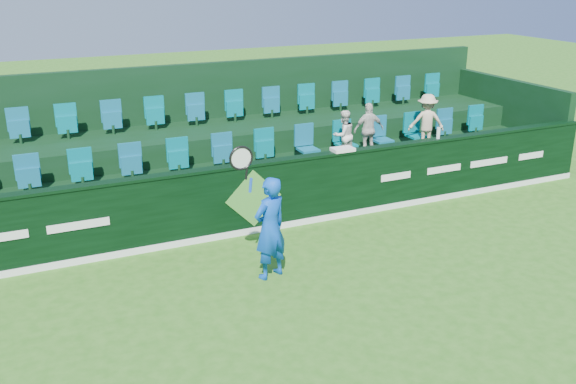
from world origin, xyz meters
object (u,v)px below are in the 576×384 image
spectator_middle (369,130)px  drinks_bottle (438,133)px  spectator_left (344,135)px  towel (343,149)px  spectator_right (427,121)px  tennis_player (270,227)px

spectator_middle → drinks_bottle: 1.50m
drinks_bottle → spectator_left: bearing=145.1°
towel → drinks_bottle: drinks_bottle is taller
drinks_bottle → spectator_right: bearing=65.0°
spectator_left → towel: (-0.65, -1.12, 0.05)m
towel → spectator_middle: bearing=41.6°
spectator_right → towel: spectator_right is taller
spectator_left → spectator_middle: (0.62, 0.00, 0.05)m
tennis_player → drinks_bottle: tennis_player is taller
towel → drinks_bottle: (2.25, 0.00, 0.09)m
spectator_right → spectator_left: bearing=24.1°
spectator_right → drinks_bottle: spectator_right is taller
towel → spectator_right: bearing=22.0°
spectator_middle → drinks_bottle: spectator_middle is taller
spectator_left → tennis_player: bearing=37.2°
spectator_middle → drinks_bottle: (0.99, -1.12, 0.08)m
spectator_left → drinks_bottle: 1.96m
tennis_player → spectator_middle: (3.58, 2.96, 0.52)m
drinks_bottle → tennis_player: bearing=-158.1°
spectator_right → towel: size_ratio=2.88×
spectator_left → spectator_right: bearing=172.3°
tennis_player → drinks_bottle: size_ratio=9.60×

